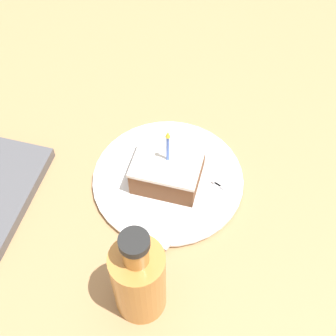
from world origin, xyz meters
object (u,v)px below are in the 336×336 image
plate (168,179)px  bottle (139,279)px  fork (205,200)px  cake_slice (168,169)px

plate → bottle: size_ratio=1.36×
fork → bottle: bearing=-106.3°
bottle → fork: bearing=73.7°
fork → plate: bearing=157.3°
cake_slice → fork: 0.08m
plate → cake_slice: (0.00, -0.00, 0.03)m
plate → fork: 0.08m
plate → fork: size_ratio=1.38×
cake_slice → bottle: bearing=-85.5°
plate → cake_slice: size_ratio=2.12×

